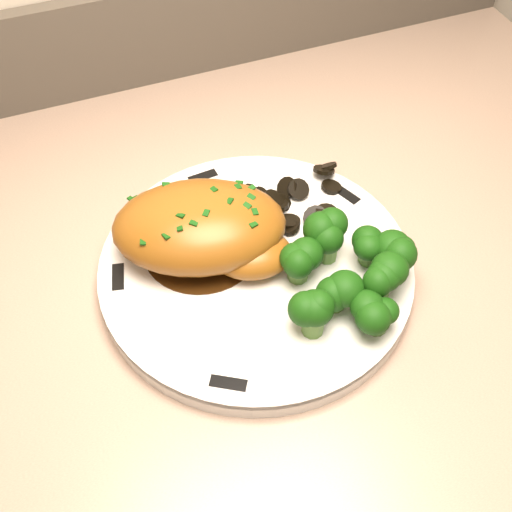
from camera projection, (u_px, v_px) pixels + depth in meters
name	position (u px, v px, depth m)	size (l,w,h in m)	color
plate	(256.00, 269.00, 0.60)	(0.29, 0.29, 0.02)	silver
rim_accent_0	(346.00, 195.00, 0.65)	(0.03, 0.01, 0.00)	black
rim_accent_1	(203.00, 177.00, 0.67)	(0.03, 0.01, 0.00)	black
rim_accent_2	(118.00, 277.00, 0.58)	(0.03, 0.01, 0.00)	black
rim_accent_3	(228.00, 383.00, 0.52)	(0.03, 0.01, 0.00)	black
rim_accent_4	(385.00, 316.00, 0.56)	(0.03, 0.01, 0.00)	black
gravy_pool	(202.00, 248.00, 0.61)	(0.11, 0.11, 0.00)	#311A09
chicken_breast	(205.00, 229.00, 0.58)	(0.18, 0.15, 0.06)	#97581A
mushroom_pile	(294.00, 202.00, 0.64)	(0.10, 0.07, 0.03)	black
broccoli_florets	(351.00, 274.00, 0.56)	(0.13, 0.11, 0.04)	#517B34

